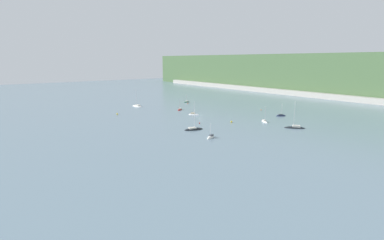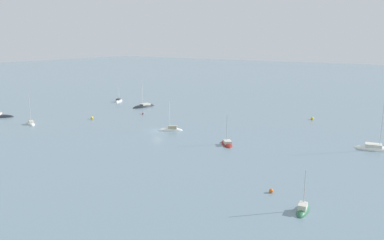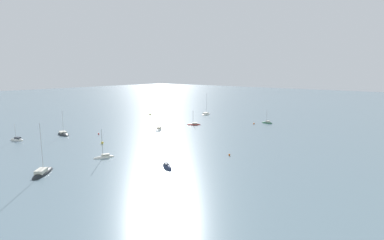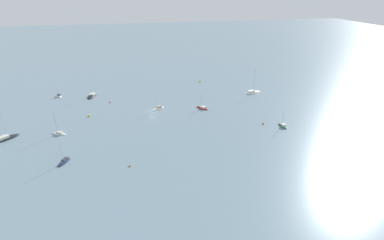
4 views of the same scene
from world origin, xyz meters
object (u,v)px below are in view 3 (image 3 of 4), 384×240
mooring_buoy_3 (150,114)px  mooring_buoy_4 (229,155)px  sailboat_1 (194,125)px  sailboat_4 (43,173)px  mooring_buoy_0 (254,123)px  mooring_buoy_1 (99,134)px  sailboat_6 (267,123)px  sailboat_8 (63,134)px  sailboat_0 (17,140)px  sailboat_3 (206,114)px  sailboat_5 (159,130)px  mooring_buoy_2 (102,143)px  sailboat_7 (167,167)px  sailboat_2 (104,157)px

mooring_buoy_3 → mooring_buoy_4: 82.56m
sailboat_1 → sailboat_4: size_ratio=0.56×
mooring_buoy_0 → mooring_buoy_1: 65.14m
sailboat_6 → mooring_buoy_3: (16.10, -58.76, 0.30)m
mooring_buoy_0 → sailboat_8: bearing=-34.8°
mooring_buoy_3 → mooring_buoy_0: bearing=100.5°
mooring_buoy_0 → mooring_buoy_3: size_ratio=0.75×
sailboat_0 → sailboat_3: size_ratio=0.56×
sailboat_5 → mooring_buoy_0: (-35.89, 22.72, 0.18)m
sailboat_6 → mooring_buoy_1: size_ratio=11.96×
mooring_buoy_2 → sailboat_7: bearing=83.1°
sailboat_2 → sailboat_5: 38.84m
mooring_buoy_4 → sailboat_0: bearing=-65.3°
sailboat_6 → mooring_buoy_0: 6.81m
sailboat_0 → mooring_buoy_3: sailboat_0 is taller
sailboat_0 → sailboat_6: size_ratio=1.02×
sailboat_8 → mooring_buoy_4: bearing=26.7°
sailboat_3 → mooring_buoy_4: (58.05, 51.07, 0.15)m
mooring_buoy_3 → sailboat_5: bearing=51.8°
sailboat_6 → sailboat_4: bearing=75.8°
sailboat_2 → sailboat_5: (-35.68, -15.32, 0.00)m
sailboat_5 → mooring_buoy_4: (12.52, 40.56, 0.13)m
sailboat_7 → mooring_buoy_1: bearing=-166.5°
mooring_buoy_2 → sailboat_5: bearing=-176.3°
sailboat_8 → mooring_buoy_3: size_ratio=11.54×
sailboat_1 → sailboat_2: (53.52, 11.91, 0.02)m
sailboat_1 → sailboat_2: size_ratio=0.82×
sailboat_8 → mooring_buoy_1: sailboat_8 is taller
sailboat_6 → sailboat_7: 73.20m
sailboat_1 → mooring_buoy_3: 36.89m
mooring_buoy_1 → sailboat_1: bearing=158.1°
sailboat_8 → mooring_buoy_4: size_ratio=18.08×
sailboat_3 → sailboat_5: (45.52, 10.51, 0.02)m
sailboat_6 → mooring_buoy_0: bearing=52.3°
sailboat_4 → mooring_buoy_2: size_ratio=15.46×
sailboat_8 → mooring_buoy_1: (-8.31, 9.94, 0.19)m
sailboat_2 → sailboat_0: bearing=-55.1°
mooring_buoy_2 → sailboat_4: bearing=28.4°
sailboat_4 → mooring_buoy_2: sailboat_4 is taller
mooring_buoy_3 → mooring_buoy_2: bearing=33.1°
sailboat_3 → sailboat_5: size_ratio=1.48×
sailboat_5 → sailboat_8: sailboat_8 is taller
sailboat_4 → sailboat_8: size_ratio=1.29×
sailboat_6 → mooring_buoy_3: size_ratio=7.78×
sailboat_6 → sailboat_8: sailboat_8 is taller
sailboat_3 → mooring_buoy_2: sailboat_3 is taller
sailboat_2 → sailboat_6: (-77.46, 10.81, -0.00)m
sailboat_2 → mooring_buoy_1: bearing=-95.8°
mooring_buoy_0 → sailboat_4: bearing=-4.8°
sailboat_7 → mooring_buoy_2: bearing=-159.4°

